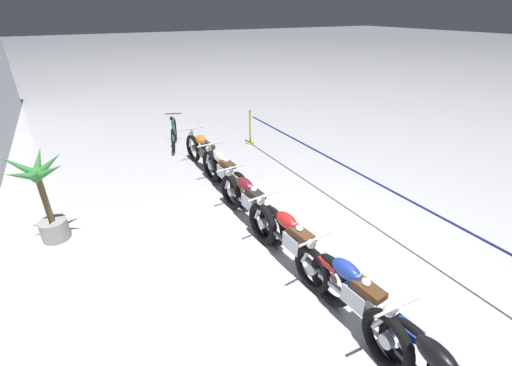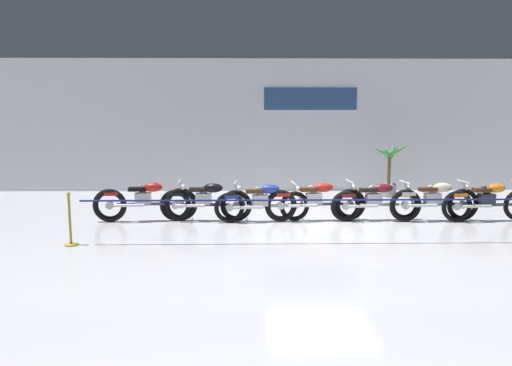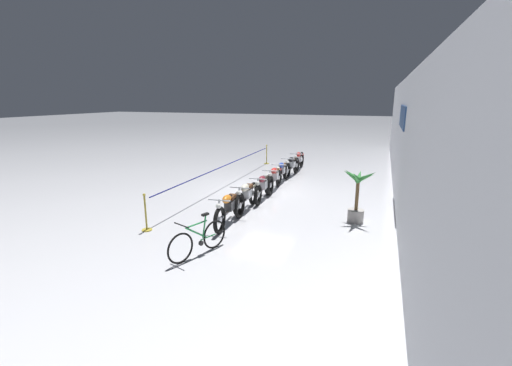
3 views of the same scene
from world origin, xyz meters
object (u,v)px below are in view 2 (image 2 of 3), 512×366
at_px(stanchion_far_left, 264,207).
at_px(motorcycle_maroon_4, 376,201).
at_px(motorcycle_red_3, 316,201).
at_px(motorcycle_orange_6, 489,201).
at_px(motorcycle_cream_5, 435,201).
at_px(potted_palm_left_of_row, 389,170).
at_px(motorcycle_red_0, 146,201).
at_px(motorcycle_blue_2, 263,202).
at_px(motorcycle_black_1, 206,201).

bearing_deg(stanchion_far_left, motorcycle_maroon_4, 36.73).
xyz_separation_m(motorcycle_red_3, motorcycle_orange_6, (4.06, -0.12, 0.01)).
relative_size(motorcycle_cream_5, potted_palm_left_of_row, 1.30).
height_order(motorcycle_red_0, motorcycle_maroon_4, motorcycle_red_0).
height_order(motorcycle_red_0, motorcycle_orange_6, motorcycle_red_0).
height_order(motorcycle_red_0, motorcycle_red_3, motorcycle_red_0).
relative_size(motorcycle_red_3, motorcycle_maroon_4, 1.12).
distance_m(motorcycle_red_3, motorcycle_orange_6, 4.07).
xyz_separation_m(motorcycle_red_3, motorcycle_cream_5, (2.80, -0.08, 0.01)).
bearing_deg(motorcycle_red_0, motorcycle_cream_5, -0.84).
distance_m(motorcycle_cream_5, stanchion_far_left, 4.56).
relative_size(motorcycle_blue_2, stanchion_far_left, 0.22).
xyz_separation_m(motorcycle_black_1, motorcycle_cream_5, (5.41, -0.11, 0.01)).
bearing_deg(motorcycle_blue_2, motorcycle_orange_6, -0.49).
distance_m(motorcycle_cream_5, motorcycle_orange_6, 1.26).
height_order(motorcycle_orange_6, stanchion_far_left, stanchion_far_left).
distance_m(motorcycle_red_0, motorcycle_black_1, 1.42).
xyz_separation_m(motorcycle_red_3, stanchion_far_left, (-1.30, -2.03, 0.27)).
height_order(motorcycle_blue_2, motorcycle_maroon_4, motorcycle_maroon_4).
height_order(potted_palm_left_of_row, stanchion_far_left, potted_palm_left_of_row).
xyz_separation_m(motorcycle_blue_2, motorcycle_orange_6, (5.34, -0.05, 0.01)).
distance_m(motorcycle_black_1, stanchion_far_left, 2.45).
height_order(motorcycle_black_1, motorcycle_blue_2, motorcycle_black_1).
xyz_separation_m(motorcycle_red_3, potted_palm_left_of_row, (2.67, 3.30, 0.33)).
relative_size(motorcycle_maroon_4, motorcycle_cream_5, 1.00).
bearing_deg(motorcycle_cream_5, motorcycle_blue_2, 179.95).
relative_size(motorcycle_black_1, motorcycle_blue_2, 0.97).
height_order(motorcycle_red_0, motorcycle_blue_2, motorcycle_red_0).
bearing_deg(motorcycle_red_3, potted_palm_left_of_row, 50.98).
bearing_deg(motorcycle_red_0, motorcycle_maroon_4, -0.21).
relative_size(motorcycle_maroon_4, stanchion_far_left, 0.21).
height_order(motorcycle_black_1, potted_palm_left_of_row, potted_palm_left_of_row).
relative_size(motorcycle_red_3, potted_palm_left_of_row, 1.45).
relative_size(motorcycle_maroon_4, motorcycle_orange_6, 0.96).
relative_size(motorcycle_orange_6, stanchion_far_left, 0.22).
xyz_separation_m(motorcycle_maroon_4, motorcycle_orange_6, (2.64, -0.12, 0.01)).
height_order(motorcycle_black_1, motorcycle_cream_5, motorcycle_cream_5).
xyz_separation_m(motorcycle_red_3, motorcycle_maroon_4, (1.42, 0.00, -0.01)).
relative_size(motorcycle_red_0, motorcycle_maroon_4, 1.12).
bearing_deg(motorcycle_blue_2, motorcycle_red_3, 3.33).
distance_m(motorcycle_blue_2, motorcycle_maroon_4, 2.70).
bearing_deg(motorcycle_orange_6, stanchion_far_left, -160.39).
relative_size(motorcycle_cream_5, stanchion_far_left, 0.21).
distance_m(motorcycle_maroon_4, motorcycle_orange_6, 2.64).
bearing_deg(motorcycle_orange_6, motorcycle_red_0, 178.99).
bearing_deg(motorcycle_blue_2, motorcycle_cream_5, -0.05).
bearing_deg(motorcycle_maroon_4, motorcycle_red_3, -179.87).
bearing_deg(potted_palm_left_of_row, motorcycle_black_1, -148.24).
xyz_separation_m(motorcycle_blue_2, motorcycle_cream_5, (4.08, -0.00, 0.02)).
bearing_deg(motorcycle_red_0, motorcycle_blue_2, -2.02).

